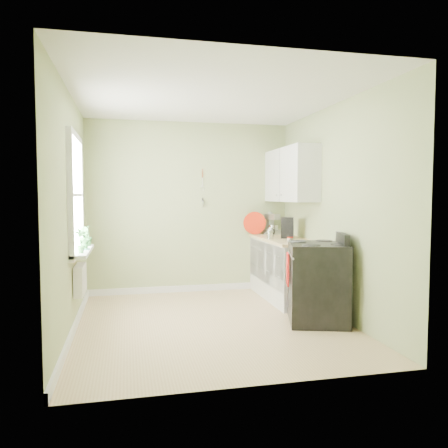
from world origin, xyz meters
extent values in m
cube|color=tan|center=(0.00, 0.00, -0.01)|extent=(3.20, 3.60, 0.02)
cube|color=white|center=(0.00, 0.00, 2.71)|extent=(3.20, 3.60, 0.02)
cube|color=#A6B279|center=(0.00, 1.81, 1.35)|extent=(3.20, 0.02, 2.70)
cube|color=#A6B279|center=(-1.61, 0.00, 1.35)|extent=(0.02, 3.60, 2.70)
cube|color=#A6B279|center=(1.61, 0.00, 1.35)|extent=(0.02, 3.60, 2.70)
cube|color=white|center=(1.30, 1.00, 0.43)|extent=(0.60, 1.60, 0.87)
cube|color=beige|center=(1.29, 1.00, 0.89)|extent=(0.64, 1.60, 0.04)
cube|color=white|center=(1.43, 1.10, 1.85)|extent=(0.35, 1.40, 0.80)
cube|color=white|center=(-1.59, 0.30, 1.55)|extent=(0.02, 1.00, 1.30)
cube|color=white|center=(-1.57, 0.30, 2.24)|extent=(0.06, 1.14, 0.07)
cube|color=white|center=(-1.57, 0.30, 0.86)|extent=(0.06, 1.14, 0.07)
cube|color=white|center=(-1.57, 0.30, 1.55)|extent=(0.04, 1.00, 0.04)
cube|color=white|center=(-1.51, 0.30, 0.88)|extent=(0.18, 1.14, 0.04)
cube|color=white|center=(-1.54, 0.25, 0.55)|extent=(0.12, 0.50, 0.35)
cylinder|color=beige|center=(0.20, 1.78, 1.88)|extent=(0.02, 0.02, 0.10)
cylinder|color=silver|center=(0.20, 1.78, 1.76)|extent=(0.01, 0.01, 0.16)
cylinder|color=silver|center=(0.20, 1.78, 1.42)|extent=(0.01, 0.14, 0.14)
cube|color=black|center=(1.27, -0.22, 0.47)|extent=(0.88, 0.95, 0.93)
cube|color=black|center=(1.27, -0.22, 0.95)|extent=(0.88, 0.95, 0.03)
cube|color=black|center=(1.58, -0.22, 1.02)|extent=(0.29, 0.77, 0.15)
cylinder|color=#B2B2B7|center=(0.93, -0.22, 0.83)|extent=(0.21, 0.62, 0.02)
cube|color=red|center=(0.93, -0.11, 0.64)|extent=(0.09, 0.22, 0.39)
cube|color=#B2B2B7|center=(1.34, 1.68, 0.95)|extent=(0.26, 0.32, 0.07)
cube|color=#B2B2B7|center=(1.34, 1.80, 1.08)|extent=(0.13, 0.11, 0.20)
cube|color=#B2B2B7|center=(1.34, 1.70, 1.20)|extent=(0.21, 0.30, 0.09)
sphere|color=#B2B2B7|center=(1.34, 1.80, 1.22)|extent=(0.11, 0.11, 0.11)
cylinder|color=silver|center=(1.34, 1.63, 1.00)|extent=(0.16, 0.16, 0.13)
cylinder|color=silver|center=(1.05, 0.93, 0.98)|extent=(0.10, 0.10, 0.13)
cone|color=silver|center=(1.05, 0.93, 1.06)|extent=(0.10, 0.10, 0.04)
cylinder|color=silver|center=(0.98, 0.93, 1.00)|extent=(0.09, 0.05, 0.07)
cube|color=black|center=(1.35, 1.01, 1.07)|extent=(0.24, 0.25, 0.31)
cylinder|color=black|center=(1.32, 1.01, 0.97)|extent=(0.10, 0.10, 0.11)
cylinder|color=#B4210B|center=(1.05, 1.72, 1.09)|extent=(0.37, 0.16, 0.37)
cylinder|color=beige|center=(1.12, 0.30, 0.95)|extent=(0.08, 0.08, 0.08)
cylinder|color=#B4210B|center=(1.12, 0.30, 0.99)|extent=(0.08, 0.08, 0.01)
imported|color=#337235|center=(-1.50, -0.01, 1.04)|extent=(0.18, 0.17, 0.28)
imported|color=#337235|center=(-1.50, 0.34, 1.03)|extent=(0.18, 0.19, 0.27)
imported|color=#337235|center=(-1.50, 0.71, 1.03)|extent=(0.16, 0.16, 0.27)
camera|label=1|loc=(-0.99, -5.11, 1.54)|focal=35.00mm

